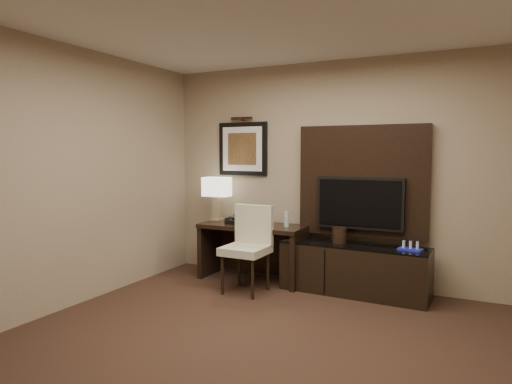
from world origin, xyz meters
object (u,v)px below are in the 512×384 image
Objects in this scene: desk_phone at (234,219)px; credenza at (354,269)px; ice_bucket at (339,235)px; minibar_tray at (410,246)px; desk_chair at (245,249)px; table_lamp at (217,198)px; water_bottle at (287,219)px; tv at (360,203)px; desk at (253,252)px.

credenza is at bearing -13.75° from desk_phone.
credenza is 0.41m from ice_bucket.
desk_phone reaches higher than minibar_tray.
desk_chair is 1.07m from table_lamp.
ice_bucket is at bearing 28.36° from desk_chair.
ice_bucket is at bearing -179.36° from credenza.
ice_bucket reaches higher than minibar_tray.
table_lamp is 1.06m from water_bottle.
tv is at bearing 11.53° from water_bottle.
credenza is 0.76m from tv.
table_lamp is 3.08× the size of water_bottle.
desk is 7.03× the size of water_bottle.
ice_bucket is (-0.18, -0.19, -0.36)m from tv.
minibar_tray is at bearing -15.12° from desk_phone.
desk is 0.80× the size of credenza.
water_bottle is (0.45, 0.02, 0.45)m from desk.
water_bottle is (-0.84, -0.17, -0.22)m from tv.
table_lamp is (-0.59, 0.11, 0.64)m from desk.
table_lamp is (-1.87, 0.11, 0.71)m from credenza.
tv is 0.76m from minibar_tray.
table_lamp is 2.52m from minibar_tray.
desk_chair is 5.33× the size of water_bottle.
desk_phone is 0.70m from water_bottle.
table_lamp is at bearing 176.38° from ice_bucket.
credenza is 6.80× the size of minibar_tray.
tv is at bearing 89.74° from credenza.
desk_chair is 1.80m from minibar_tray.
ice_bucket is (1.36, 0.03, -0.10)m from desk_phone.
desk is 1.91m from minibar_tray.
water_bottle is at bearing -168.47° from tv.
tv reaches higher than ice_bucket.
desk is 5.45× the size of minibar_tray.
tv reaches higher than minibar_tray.
tv reaches higher than table_lamp.
water_bottle reaches higher than credenza.
desk is 1.32× the size of desk_chair.
tv is 1.73× the size of table_lamp.
tv is (0.01, 0.19, 0.74)m from credenza.
tv is at bearing 45.31° from ice_bucket.
credenza is 8.17× the size of desk_phone.
water_bottle is (1.04, -0.09, -0.20)m from table_lamp.
desk reaches higher than minibar_tray.
desk reaches higher than credenza.
credenza is 0.69m from minibar_tray.
minibar_tray is at bearing -20.97° from tv.
desk_phone is 1.07× the size of water_bottle.
tv is at bearing 159.03° from minibar_tray.
desk is at bearing -171.61° from tv.
desk_chair is (-1.14, -0.68, -0.52)m from tv.
minibar_tray is (0.60, -0.23, -0.41)m from tv.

